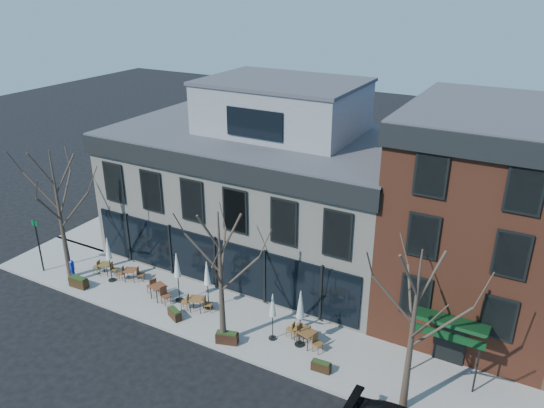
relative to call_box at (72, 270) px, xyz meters
The scene contains 25 objects.
ground 8.71m from the call_box, 23.11° to the left, with size 120.00×120.00×0.00m, color black.
sidewalk_front 11.32m from the call_box, ahead, with size 33.50×4.70×0.15m, color gray.
sidewalk_side 9.99m from the call_box, 109.23° to the left, with size 4.50×12.00×0.15m, color gray.
corner_building 12.30m from the call_box, 46.48° to the left, with size 18.39×10.39×11.10m.
red_brick_building 23.08m from the call_box, 21.79° to the left, with size 8.20×11.78×11.18m.
tree_corner 3.41m from the call_box, 159.00° to the left, with size 3.93×3.98×7.92m.
tree_mid 11.37m from the call_box, ahead, with size 3.50×3.55×7.04m.
tree_right 20.23m from the call_box, ahead, with size 3.72×3.77×7.48m.
sign_pole 2.80m from the call_box, behind, with size 0.50×0.10×3.40m.
call_box is the anchor object (origin of this frame).
cafe_set_0 1.86m from the call_box, 52.19° to the left, with size 1.65×0.81×0.85m.
cafe_set_1 3.40m from the call_box, 29.05° to the left, with size 1.69×1.07×0.88m.
cafe_set_2 5.77m from the call_box, ahead, with size 1.98×1.05×1.02m.
cafe_set_3 8.29m from the call_box, ahead, with size 1.78×1.00×0.92m.
cafe_set_4 14.76m from the call_box, ahead, with size 1.90×0.95×0.98m.
cafe_set_5 14.33m from the call_box, ahead, with size 1.59×0.66×0.83m.
umbrella_0 2.59m from the call_box, 28.35° to the left, with size 0.45×0.45×2.83m.
umbrella_1 7.09m from the call_box, 10.90° to the left, with size 0.48×0.48×2.97m.
umbrella_2 8.88m from the call_box, 10.08° to the left, with size 0.46×0.46×2.86m.
umbrella_3 13.06m from the call_box, ahead, with size 0.42×0.42×2.60m.
umbrella_4 14.49m from the call_box, ahead, with size 0.49×0.49×3.09m.
planter_0 0.98m from the call_box, 23.99° to the right, with size 1.17×0.52×0.64m.
planter_1 7.64m from the call_box, ahead, with size 1.02×0.75×0.53m.
planter_2 11.20m from the call_box, ahead, with size 1.17×0.74×0.61m.
planter_3 16.06m from the call_box, ahead, with size 0.92×0.42×0.50m.
Camera 1 is at (15.43, -21.46, 16.76)m, focal length 35.00 mm.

